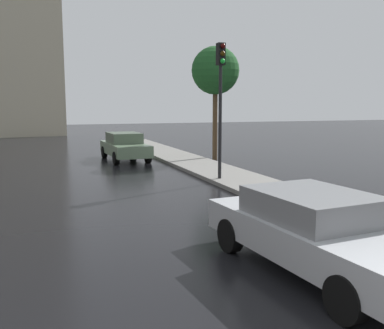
{
  "coord_description": "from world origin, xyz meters",
  "views": [
    {
      "loc": [
        -1.79,
        -1.99,
        2.76
      ],
      "look_at": [
        2.06,
        8.48,
        1.21
      ],
      "focal_mm": 40.25,
      "sensor_mm": 36.0,
      "label": 1
    }
  ],
  "objects_px": {
    "car_silver_near_kerb": "(318,231)",
    "street_tree_near": "(215,71)",
    "traffic_light": "(221,86)",
    "car_green_mid_road": "(125,146)"
  },
  "relations": [
    {
      "from": "car_silver_near_kerb",
      "to": "car_green_mid_road",
      "type": "height_order",
      "value": "car_green_mid_road"
    },
    {
      "from": "car_silver_near_kerb",
      "to": "street_tree_near",
      "type": "relative_size",
      "value": 0.82
    },
    {
      "from": "traffic_light",
      "to": "street_tree_near",
      "type": "relative_size",
      "value": 0.84
    },
    {
      "from": "car_silver_near_kerb",
      "to": "street_tree_near",
      "type": "height_order",
      "value": "street_tree_near"
    },
    {
      "from": "car_green_mid_road",
      "to": "street_tree_near",
      "type": "distance_m",
      "value": 5.83
    },
    {
      "from": "car_silver_near_kerb",
      "to": "car_green_mid_road",
      "type": "bearing_deg",
      "value": 85.95
    },
    {
      "from": "street_tree_near",
      "to": "car_silver_near_kerb",
      "type": "bearing_deg",
      "value": -106.6
    },
    {
      "from": "car_green_mid_road",
      "to": "traffic_light",
      "type": "height_order",
      "value": "traffic_light"
    },
    {
      "from": "car_silver_near_kerb",
      "to": "traffic_light",
      "type": "xyz_separation_m",
      "value": [
        1.85,
        8.17,
        2.69
      ]
    },
    {
      "from": "street_tree_near",
      "to": "car_green_mid_road",
      "type": "bearing_deg",
      "value": 163.33
    }
  ]
}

